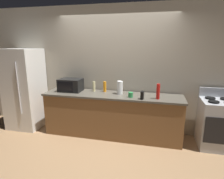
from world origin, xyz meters
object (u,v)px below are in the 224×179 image
at_px(stove_range, 216,124).
at_px(cordless_phone, 142,95).
at_px(bottle_hot_sauce, 158,92).
at_px(microwave, 71,85).
at_px(paper_towel_roll, 120,88).
at_px(mug_green, 131,95).
at_px(refrigerator, 25,89).
at_px(bottle_dish_soap, 105,87).
at_px(bottle_hand_soap, 94,86).

bearing_deg(stove_range, cordless_phone, -171.46).
bearing_deg(bottle_hot_sauce, stove_range, 6.93).
distance_m(microwave, bottle_hot_sauce, 1.85).
bearing_deg(paper_towel_roll, mug_green, -35.61).
distance_m(refrigerator, mug_green, 2.45).
bearing_deg(paper_towel_roll, cordless_phone, -28.40).
relative_size(stove_range, bottle_dish_soap, 4.95).
xyz_separation_m(refrigerator, cordless_phone, (2.68, -0.21, 0.07)).
distance_m(microwave, bottle_hand_soap, 0.51).
relative_size(stove_range, bottle_hot_sauce, 3.73).
relative_size(paper_towel_roll, bottle_dish_soap, 1.24).
height_order(microwave, bottle_hot_sauce, bottle_hot_sauce).
distance_m(cordless_phone, bottle_hand_soap, 1.12).
bearing_deg(refrigerator, cordless_phone, -4.40).
bearing_deg(microwave, cordless_phone, -9.26).
bearing_deg(mug_green, bottle_hand_soap, 161.54).
relative_size(refrigerator, mug_green, 18.32).
relative_size(microwave, mug_green, 4.89).
height_order(microwave, bottle_dish_soap, microwave).
relative_size(cordless_phone, bottle_dish_soap, 0.69).
bearing_deg(bottle_hot_sauce, bottle_dish_soap, 164.39).
height_order(refrigerator, mug_green, refrigerator).
distance_m(paper_towel_roll, bottle_hot_sauce, 0.78).
relative_size(microwave, bottle_hand_soap, 2.25).
distance_m(stove_range, mug_green, 1.68).
xyz_separation_m(cordless_phone, bottle_hand_soap, (-1.06, 0.36, 0.03)).
distance_m(refrigerator, bottle_dish_soap, 1.86).
bearing_deg(stove_range, bottle_hand_soap, 176.42).
xyz_separation_m(stove_range, bottle_dish_soap, (-2.20, 0.18, 0.55)).
height_order(paper_towel_roll, bottle_hand_soap, paper_towel_roll).
height_order(paper_towel_roll, bottle_hot_sauce, bottle_hot_sauce).
bearing_deg(stove_range, bottle_hot_sauce, -173.07).
xyz_separation_m(microwave, paper_towel_roll, (1.08, 0.00, 0.00)).
height_order(stove_range, microwave, microwave).
distance_m(bottle_hot_sauce, bottle_dish_soap, 1.15).
bearing_deg(refrigerator, microwave, 2.46).
bearing_deg(microwave, refrigerator, -177.54).
relative_size(paper_towel_roll, bottle_hot_sauce, 0.93).
bearing_deg(refrigerator, paper_towel_roll, 1.31).
relative_size(stove_range, cordless_phone, 7.20).
relative_size(bottle_dish_soap, mug_green, 2.22).
xyz_separation_m(stove_range, bottle_hand_soap, (-2.44, 0.15, 0.55)).
bearing_deg(bottle_hot_sauce, paper_towel_roll, 166.41).
distance_m(stove_range, microwave, 2.99).
height_order(bottle_hot_sauce, bottle_dish_soap, bottle_hot_sauce).
relative_size(stove_range, mug_green, 10.99).
xyz_separation_m(stove_range, paper_towel_roll, (-1.85, 0.05, 0.57)).
height_order(stove_range, bottle_hand_soap, bottle_hand_soap).
bearing_deg(cordless_phone, refrigerator, -177.33).
bearing_deg(cordless_phone, bottle_dish_soap, 162.21).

